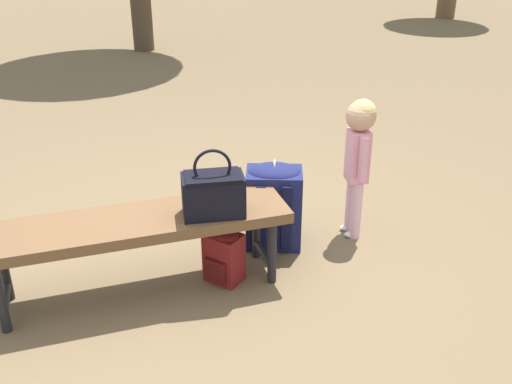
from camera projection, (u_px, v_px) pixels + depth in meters
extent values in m
plane|color=brown|center=(197.00, 270.00, 3.43)|extent=(40.00, 40.00, 0.00)
cube|color=brown|center=(137.00, 223.00, 3.06)|extent=(1.61, 0.44, 0.06)
cylinder|color=black|center=(256.00, 228.00, 3.48)|extent=(0.05, 0.05, 0.39)
cylinder|color=black|center=(272.00, 252.00, 3.24)|extent=(0.05, 0.05, 0.39)
cylinder|color=black|center=(4.00, 268.00, 3.09)|extent=(0.05, 0.05, 0.39)
cylinder|color=black|center=(0.00, 299.00, 2.85)|extent=(0.05, 0.05, 0.39)
cylinder|color=black|center=(264.00, 254.00, 3.40)|extent=(0.05, 0.28, 0.04)
cylinder|color=black|center=(6.00, 298.00, 3.01)|extent=(0.05, 0.28, 0.04)
cube|color=black|center=(213.00, 195.00, 3.04)|extent=(0.34, 0.23, 0.22)
cube|color=black|center=(213.00, 177.00, 3.00)|extent=(0.31, 0.23, 0.02)
torus|color=black|center=(212.00, 167.00, 2.97)|extent=(0.20, 0.05, 0.20)
cylinder|color=#E5B2C6|center=(356.00, 210.00, 3.69)|extent=(0.07, 0.07, 0.38)
cylinder|color=#E5B2C6|center=(351.00, 204.00, 3.77)|extent=(0.07, 0.07, 0.38)
ellipsoid|color=white|center=(351.00, 234.00, 3.76)|extent=(0.10, 0.06, 0.04)
ellipsoid|color=white|center=(346.00, 227.00, 3.84)|extent=(0.10, 0.06, 0.04)
cube|color=pink|center=(358.00, 156.00, 3.57)|extent=(0.14, 0.16, 0.33)
cylinder|color=pink|center=(363.00, 159.00, 3.48)|extent=(0.05, 0.05, 0.28)
cylinder|color=pink|center=(353.00, 148.00, 3.65)|extent=(0.05, 0.05, 0.28)
sphere|color=tan|center=(361.00, 116.00, 3.46)|extent=(0.18, 0.18, 0.18)
sphere|color=tan|center=(363.00, 113.00, 3.46)|extent=(0.17, 0.17, 0.17)
cube|color=#191E4C|center=(274.00, 208.00, 3.60)|extent=(0.40, 0.35, 0.49)
ellipsoid|color=#191E4C|center=(274.00, 173.00, 3.49)|extent=(0.38, 0.33, 0.11)
cube|color=black|center=(274.00, 208.00, 3.75)|extent=(0.23, 0.12, 0.22)
cube|color=black|center=(261.00, 218.00, 3.48)|extent=(0.06, 0.04, 0.42)
cube|color=black|center=(286.00, 219.00, 3.47)|extent=(0.06, 0.04, 0.42)
torus|color=#B2B2B7|center=(274.00, 166.00, 3.48)|extent=(0.04, 0.08, 0.08)
cube|color=maroon|center=(224.00, 257.00, 3.28)|extent=(0.24, 0.25, 0.29)
ellipsoid|color=maroon|center=(223.00, 236.00, 3.21)|extent=(0.22, 0.23, 0.07)
cube|color=#4A1010|center=(215.00, 271.00, 3.23)|extent=(0.10, 0.12, 0.13)
cube|color=#4A1010|center=(239.00, 253.00, 3.31)|extent=(0.03, 0.03, 0.25)
cube|color=#4A1010|center=(226.00, 249.00, 3.36)|extent=(0.03, 0.03, 0.25)
torus|color=black|center=(223.00, 232.00, 3.20)|extent=(0.04, 0.04, 0.05)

